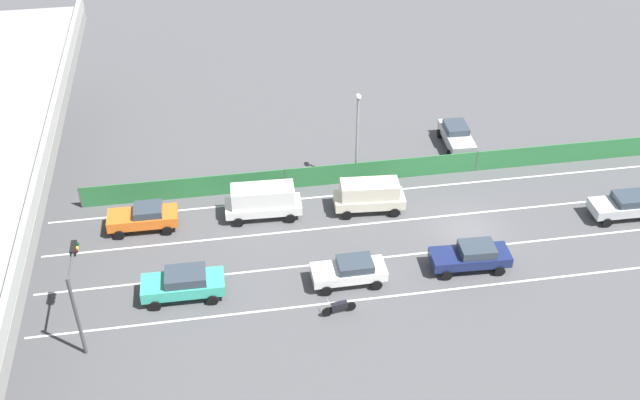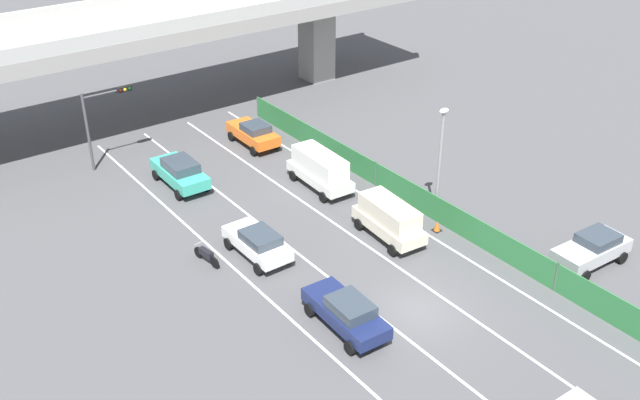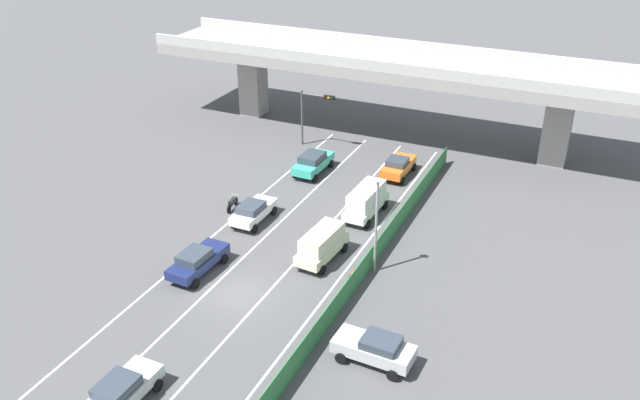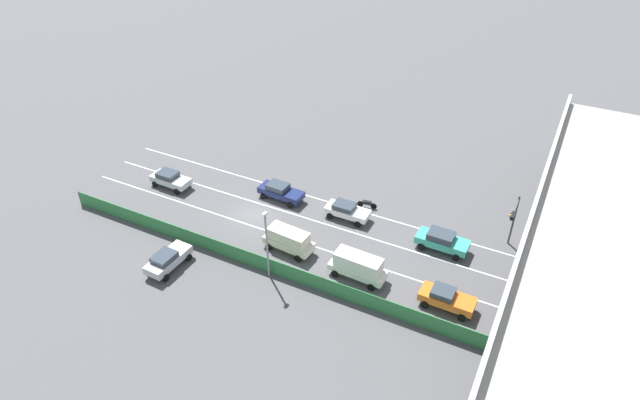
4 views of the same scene
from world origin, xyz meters
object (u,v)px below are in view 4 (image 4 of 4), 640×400
motorcycle (367,204)px  traffic_light (513,217)px  car_sedan_white (347,210)px  car_taxi_teal (442,240)px  car_van_white (358,265)px  car_sedan_navy (280,191)px  street_lamp (266,238)px  car_taxi_orange (446,298)px  car_sedan_silver (170,179)px  traffic_cone (263,261)px  car_van_cream (289,239)px  parked_wagon_silver (168,259)px

motorcycle → traffic_light: bearing=88.3°
car_sedan_white → car_taxi_teal: 9.35m
car_van_white → motorcycle: size_ratio=2.51×
car_sedan_navy → traffic_light: bearing=95.6°
car_van_white → street_lamp: 7.85m
car_van_white → car_taxi_teal: bearing=142.5°
car_taxi_teal → car_van_white: bearing=-37.5°
motorcycle → street_lamp: street_lamp is taller
car_taxi_orange → street_lamp: size_ratio=0.66×
car_taxi_orange → car_taxi_teal: size_ratio=0.93×
car_sedan_white → motorcycle: 2.67m
car_sedan_white → car_van_white: size_ratio=0.87×
car_taxi_orange → street_lamp: street_lamp is taller
car_sedan_silver → traffic_cone: size_ratio=7.06×
car_van_white → street_lamp: street_lamp is taller
car_sedan_white → street_lamp: street_lamp is taller
car_van_cream → street_lamp: bearing=2.1°
car_van_cream → traffic_cone: (2.61, -1.03, -0.93)m
parked_wagon_silver → car_van_cream: bearing=129.9°
car_sedan_silver → street_lamp: street_lamp is taller
car_sedan_silver → traffic_light: bearing=99.2°
car_sedan_navy → car_taxi_orange: 20.10m
car_van_white → traffic_cone: 8.17m
car_taxi_orange → traffic_light: bearing=162.7°
car_van_white → traffic_light: bearing=131.4°
car_sedan_silver → car_sedan_white: (-3.29, 18.41, -0.03)m
car_sedan_navy → car_van_cream: car_van_cream is taller
car_sedan_silver → motorcycle: 20.31m
car_sedan_silver → motorcycle: size_ratio=2.18×
car_sedan_navy → traffic_cone: size_ratio=7.76×
car_sedan_silver → car_taxi_teal: car_taxi_teal is taller
car_taxi_orange → traffic_cone: size_ratio=7.16×
car_van_cream → car_sedan_white: bearing=158.9°
car_sedan_white → parked_wagon_silver: (13.21, -10.46, 0.04)m
motorcycle → parked_wagon_silver: parked_wagon_silver is taller
car_taxi_teal → motorcycle: car_taxi_teal is taller
car_van_cream → traffic_cone: 2.95m
car_sedan_navy → street_lamp: size_ratio=0.72×
car_taxi_orange → street_lamp: bearing=-77.2°
car_sedan_navy → car_taxi_orange: (6.88, 18.88, 0.00)m
car_van_white → parked_wagon_silver: bearing=-67.2°
car_sedan_navy → traffic_cone: car_sedan_navy is taller
car_sedan_silver → parked_wagon_silver: 12.71m
car_taxi_orange → traffic_cone: (2.22, -15.25, -0.62)m
car_taxi_orange → car_sedan_white: bearing=-120.8°
motorcycle → street_lamp: (12.59, -3.50, 3.55)m
car_sedan_silver → traffic_light: size_ratio=0.83×
car_sedan_silver → car_van_cream: car_van_cream is taller
car_van_cream → car_taxi_orange: bearing=88.5°
car_sedan_white → street_lamp: 10.92m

